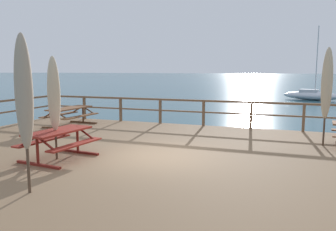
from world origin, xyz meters
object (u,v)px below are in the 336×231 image
object	(u,v)px
picnic_table_front_right	(59,138)
patio_umbrella_tall_back_left	(54,94)
picnic_table_back_left	(70,112)
sailboat_distant	(312,95)
patio_umbrella_tall_mid_left	(327,84)
patio_umbrella_tall_front	(24,93)

from	to	relation	value
picnic_table_front_right	patio_umbrella_tall_back_left	distance (m)	1.15
patio_umbrella_tall_back_left	picnic_table_back_left	bearing A→B (deg)	122.48
picnic_table_back_left	patio_umbrella_tall_back_left	distance (m)	5.45
picnic_table_front_right	sailboat_distant	xyz separation A→B (m)	(7.96, 31.52, -0.92)
patio_umbrella_tall_mid_left	picnic_table_front_right	bearing A→B (deg)	-148.75
picnic_table_back_left	patio_umbrella_tall_front	world-z (taller)	patio_umbrella_tall_front
patio_umbrella_tall_back_left	patio_umbrella_tall_front	bearing A→B (deg)	-63.43
picnic_table_front_right	sailboat_distant	size ratio (longest dim) A/B	0.25
patio_umbrella_tall_back_left	patio_umbrella_tall_mid_left	bearing A→B (deg)	31.20
picnic_table_front_right	patio_umbrella_tall_front	world-z (taller)	patio_umbrella_tall_front
picnic_table_front_right	sailboat_distant	bearing A→B (deg)	75.83
picnic_table_front_right	patio_umbrella_tall_mid_left	size ratio (longest dim) A/B	0.64
sailboat_distant	patio_umbrella_tall_front	bearing A→B (deg)	-101.62
picnic_table_back_left	picnic_table_front_right	size ratio (longest dim) A/B	1.12
patio_umbrella_tall_back_left	patio_umbrella_tall_mid_left	xyz separation A→B (m)	(6.71, 4.07, 0.20)
patio_umbrella_tall_front	sailboat_distant	xyz separation A→B (m)	(6.93, 33.72, -2.26)
patio_umbrella_tall_back_left	patio_umbrella_tall_mid_left	size ratio (longest dim) A/B	0.89
picnic_table_front_right	patio_umbrella_tall_back_left	world-z (taller)	patio_umbrella_tall_back_left
picnic_table_back_left	sailboat_distant	world-z (taller)	sailboat_distant
patio_umbrella_tall_mid_left	patio_umbrella_tall_back_left	bearing A→B (deg)	-148.80
picnic_table_back_left	sailboat_distant	distance (m)	29.18
patio_umbrella_tall_mid_left	sailboat_distant	bearing A→B (deg)	87.28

